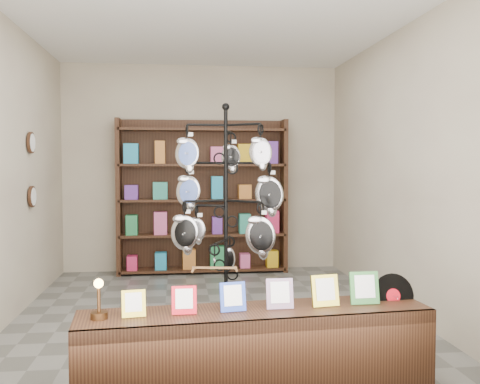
% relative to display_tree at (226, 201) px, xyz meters
% --- Properties ---
extents(ground, '(5.00, 5.00, 0.00)m').
position_rel_display_tree_xyz_m(ground, '(-0.08, 0.49, -1.22)').
color(ground, slate).
rests_on(ground, ground).
extents(room_envelope, '(5.00, 5.00, 5.00)m').
position_rel_display_tree_xyz_m(room_envelope, '(-0.08, 0.49, 0.63)').
color(room_envelope, beige).
rests_on(room_envelope, ground).
extents(display_tree, '(1.11, 1.08, 2.12)m').
position_rel_display_tree_xyz_m(display_tree, '(0.00, 0.00, 0.00)').
color(display_tree, black).
rests_on(display_tree, ground).
extents(front_shelf, '(2.41, 0.69, 0.84)m').
position_rel_display_tree_xyz_m(front_shelf, '(0.08, -1.37, -0.93)').
color(front_shelf, black).
rests_on(front_shelf, ground).
extents(back_shelving, '(2.42, 0.36, 2.20)m').
position_rel_display_tree_xyz_m(back_shelving, '(-0.08, 2.79, -0.19)').
color(back_shelving, black).
rests_on(back_shelving, ground).
extents(wall_clocks, '(0.03, 0.24, 0.84)m').
position_rel_display_tree_xyz_m(wall_clocks, '(-2.05, 1.29, 0.28)').
color(wall_clocks, black).
rests_on(wall_clocks, ground).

